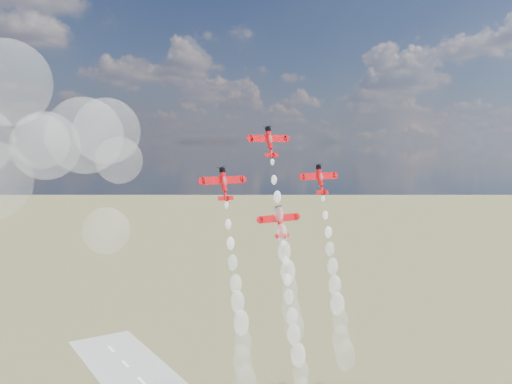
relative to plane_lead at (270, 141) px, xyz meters
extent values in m
cylinder|color=red|center=(0.00, 0.13, 0.52)|extent=(1.39, 2.56, 5.36)
cylinder|color=black|center=(0.00, 0.78, 3.23)|extent=(1.59, 1.78, 1.34)
cube|color=red|center=(0.00, 0.54, 0.73)|extent=(12.15, 0.68, 1.99)
cube|color=white|center=(-3.29, 0.65, 0.70)|extent=(4.78, 0.16, 0.54)
cube|color=white|center=(3.29, 0.65, 0.70)|extent=(4.78, 0.16, 0.54)
cube|color=red|center=(0.00, -1.06, -3.81)|extent=(4.38, 0.37, 1.09)
cube|color=red|center=(0.00, -1.83, -3.83)|extent=(0.14, 1.95, 1.65)
ellipsoid|color=silver|center=(0.00, -0.43, 0.55)|extent=(1.10, 1.52, 2.63)
cone|color=red|center=(0.00, -0.78, -3.06)|extent=(1.39, 1.96, 2.84)
cylinder|color=red|center=(-15.83, -2.44, -10.27)|extent=(1.39, 2.56, 5.36)
cylinder|color=black|center=(-15.83, -1.80, -7.55)|extent=(1.59, 1.78, 1.34)
cube|color=red|center=(-15.83, -2.04, -10.06)|extent=(12.15, 0.68, 1.99)
cube|color=white|center=(-19.12, -1.92, -10.08)|extent=(4.78, 0.16, 0.54)
cube|color=white|center=(-12.55, -1.92, -10.08)|extent=(4.78, 0.16, 0.54)
cube|color=red|center=(-15.83, -3.63, -14.59)|extent=(4.38, 0.37, 1.09)
cube|color=red|center=(-15.83, -4.40, -14.61)|extent=(0.14, 1.95, 1.65)
ellipsoid|color=silver|center=(-15.83, -3.00, -10.24)|extent=(1.10, 1.52, 2.63)
cone|color=red|center=(-15.83, -3.35, -13.84)|extent=(1.39, 1.96, 2.84)
cylinder|color=red|center=(15.83, -2.44, -10.27)|extent=(1.39, 2.56, 5.36)
cylinder|color=black|center=(15.83, -1.80, -7.55)|extent=(1.59, 1.78, 1.34)
cube|color=red|center=(15.83, -2.04, -10.06)|extent=(12.15, 0.68, 1.99)
cube|color=white|center=(12.55, -1.92, -10.08)|extent=(4.78, 0.16, 0.54)
cube|color=white|center=(19.12, -1.92, -10.08)|extent=(4.78, 0.16, 0.54)
cube|color=red|center=(15.83, -3.63, -14.59)|extent=(4.38, 0.37, 1.09)
cube|color=red|center=(15.83, -4.40, -14.61)|extent=(0.14, 1.95, 1.65)
ellipsoid|color=silver|center=(15.83, -3.00, -10.24)|extent=(1.10, 1.52, 2.63)
cone|color=red|center=(15.83, -3.35, -13.84)|extent=(1.39, 1.96, 2.84)
cylinder|color=red|center=(0.00, -5.02, -21.05)|extent=(1.39, 2.56, 5.36)
cylinder|color=black|center=(0.00, -4.37, -18.33)|extent=(1.59, 1.78, 1.34)
cube|color=red|center=(0.00, -4.61, -20.84)|extent=(12.15, 0.68, 1.99)
cube|color=white|center=(-3.29, -4.49, -20.86)|extent=(4.78, 0.16, 0.54)
cube|color=white|center=(3.29, -4.49, -20.86)|extent=(4.78, 0.16, 0.54)
cube|color=red|center=(0.00, -6.20, -25.37)|extent=(4.38, 0.37, 1.09)
cube|color=red|center=(0.00, -6.98, -25.39)|extent=(0.14, 1.95, 1.65)
ellipsoid|color=silver|center=(0.00, -5.57, -21.02)|extent=(1.10, 1.52, 2.63)
cone|color=red|center=(0.00, -5.92, -24.62)|extent=(1.39, 1.96, 2.84)
sphere|color=white|center=(0.10, -1.30, -5.68)|extent=(1.04, 1.04, 1.04)
sphere|color=white|center=(-0.19, -2.50, -10.51)|extent=(1.50, 1.50, 1.50)
sphere|color=white|center=(-0.02, -3.88, -15.10)|extent=(1.96, 1.96, 1.96)
sphere|color=white|center=(-0.21, -4.82, -19.76)|extent=(2.42, 2.42, 2.42)
sphere|color=white|center=(-0.03, -6.04, -24.64)|extent=(2.88, 2.88, 2.88)
sphere|color=white|center=(0.02, -7.18, -29.55)|extent=(3.34, 3.34, 3.34)
sphere|color=white|center=(0.40, -8.38, -34.82)|extent=(3.80, 3.80, 3.80)
sphere|color=white|center=(0.00, -9.73, -39.52)|extent=(4.26, 4.26, 4.26)
sphere|color=white|center=(-0.56, -11.08, -44.37)|extent=(4.72, 4.72, 4.72)
sphere|color=white|center=(-0.08, -12.20, -49.13)|extent=(5.18, 5.18, 5.18)
sphere|color=white|center=(-15.87, -4.03, -16.32)|extent=(1.04, 1.04, 1.04)
sphere|color=white|center=(-16.00, -5.07, -21.10)|extent=(1.50, 1.50, 1.50)
sphere|color=white|center=(-15.85, -6.00, -25.94)|extent=(1.96, 1.96, 1.96)
sphere|color=white|center=(-16.00, -7.30, -30.65)|extent=(2.42, 2.42, 2.42)
sphere|color=white|center=(-15.78, -8.41, -35.89)|extent=(2.88, 2.88, 2.88)
sphere|color=white|center=(-15.86, -9.47, -40.25)|extent=(3.34, 3.34, 3.34)
sphere|color=white|center=(-15.67, -10.85, -45.30)|extent=(3.80, 3.80, 3.80)
sphere|color=white|center=(-16.05, -12.39, -49.91)|extent=(4.26, 4.26, 4.26)
sphere|color=white|center=(-16.34, -12.52, -54.43)|extent=(4.72, 4.72, 4.72)
sphere|color=white|center=(-15.99, -13.60, -59.60)|extent=(5.18, 5.18, 5.18)
sphere|color=white|center=(15.90, -3.97, -16.43)|extent=(1.04, 1.04, 1.04)
sphere|color=white|center=(16.01, -4.90, -21.15)|extent=(1.50, 1.50, 1.50)
sphere|color=white|center=(15.99, -6.34, -25.89)|extent=(1.96, 1.96, 1.96)
sphere|color=white|center=(15.84, -7.25, -30.55)|extent=(2.42, 2.42, 2.42)
sphere|color=white|center=(15.92, -8.46, -35.33)|extent=(2.88, 2.88, 2.88)
sphere|color=white|center=(15.62, -9.91, -40.42)|extent=(3.34, 3.34, 3.34)
sphere|color=white|center=(15.54, -11.12, -45.44)|extent=(3.80, 3.80, 3.80)
sphere|color=white|center=(15.88, -12.15, -50.08)|extent=(4.26, 4.26, 4.26)
sphere|color=white|center=(15.48, -12.91, -55.15)|extent=(4.72, 4.72, 4.72)
sphere|color=white|center=(16.22, -14.07, -59.47)|extent=(5.18, 5.18, 5.18)
sphere|color=white|center=(0.03, -6.55, -27.22)|extent=(1.04, 1.04, 1.04)
sphere|color=white|center=(0.12, -7.70, -31.95)|extent=(1.50, 1.50, 1.50)
sphere|color=white|center=(0.04, -8.71, -37.01)|extent=(1.96, 1.96, 1.96)
sphere|color=white|center=(-0.21, -9.71, -41.31)|extent=(2.42, 2.42, 2.42)
sphere|color=white|center=(-0.35, -11.32, -46.29)|extent=(2.88, 2.88, 2.88)
sphere|color=white|center=(-0.34, -12.26, -50.96)|extent=(3.34, 3.34, 3.34)
sphere|color=white|center=(0.47, -13.11, -56.30)|extent=(3.80, 3.80, 3.80)
sphere|color=white|center=(0.45, -14.36, -60.74)|extent=(4.26, 4.26, 4.26)
sphere|color=white|center=(-56.81, 13.55, -0.17)|extent=(13.25, 13.25, 13.25)
sphere|color=white|center=(-46.78, 12.85, 1.35)|extent=(19.12, 19.12, 19.12)
sphere|color=white|center=(-39.23, 19.02, 2.65)|extent=(17.62, 17.62, 17.62)
sphere|color=white|center=(-41.46, 14.40, -23.29)|extent=(12.40, 12.40, 12.40)
sphere|color=white|center=(-57.69, 4.59, -1.09)|extent=(15.43, 15.43, 15.43)
sphere|color=white|center=(-64.05, 11.24, 13.19)|extent=(19.64, 19.64, 19.64)
sphere|color=white|center=(-37.13, 15.91, -5.08)|extent=(12.38, 12.38, 12.38)
camera|label=1|loc=(-82.85, -124.29, -0.32)|focal=38.00mm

